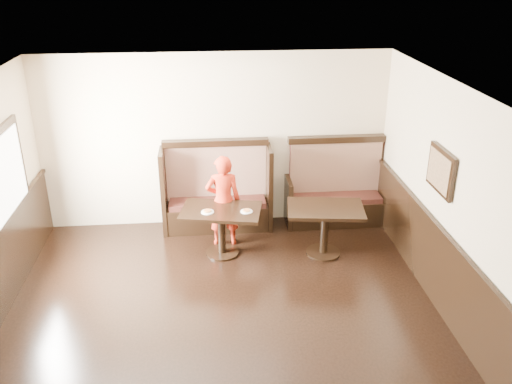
{
  "coord_description": "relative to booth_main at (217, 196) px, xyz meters",
  "views": [
    {
      "loc": [
        -0.12,
        -4.72,
        4.14
      ],
      "look_at": [
        0.54,
        2.35,
        1.0
      ],
      "focal_mm": 38.0,
      "sensor_mm": 36.0,
      "label": 1
    }
  ],
  "objects": [
    {
      "name": "ground",
      "position": [
        0.0,
        -3.3,
        -0.53
      ],
      "size": [
        7.0,
        7.0,
        0.0
      ],
      "primitive_type": "plane",
      "color": "black",
      "rests_on": "ground"
    },
    {
      "name": "table_neighbor",
      "position": [
        1.55,
        -1.06,
        0.04
      ],
      "size": [
        1.18,
        0.85,
        0.76
      ],
      "rotation": [
        0.0,
        0.0,
        -0.13
      ],
      "color": "black",
      "rests_on": "ground"
    },
    {
      "name": "pizza_plate_right",
      "position": [
        0.4,
        -1.02,
        0.21
      ],
      "size": [
        0.18,
        0.18,
        0.03
      ],
      "color": "white",
      "rests_on": "table_main"
    },
    {
      "name": "child",
      "position": [
        0.08,
        -0.61,
        0.2
      ],
      "size": [
        0.54,
        0.37,
        1.45
      ],
      "primitive_type": "imported",
      "rotation": [
        0.0,
        0.0,
        3.18
      ],
      "color": "red",
      "rests_on": "ground"
    },
    {
      "name": "room_shell",
      "position": [
        -0.3,
        -3.01,
        0.14
      ],
      "size": [
        7.0,
        7.0,
        7.0
      ],
      "color": "#CAB192",
      "rests_on": "ground"
    },
    {
      "name": "booth_neighbor",
      "position": [
        1.95,
        -0.0,
        -0.05
      ],
      "size": [
        1.65,
        0.72,
        1.45
      ],
      "color": "black",
      "rests_on": "ground"
    },
    {
      "name": "pizza_plate_left",
      "position": [
        -0.16,
        -0.99,
        0.22
      ],
      "size": [
        0.19,
        0.19,
        0.03
      ],
      "color": "white",
      "rests_on": "table_main"
    },
    {
      "name": "booth_main",
      "position": [
        0.0,
        0.0,
        0.0
      ],
      "size": [
        1.75,
        0.72,
        1.45
      ],
      "color": "black",
      "rests_on": "ground"
    },
    {
      "name": "table_main",
      "position": [
        0.04,
        -0.92,
        0.03
      ],
      "size": [
        1.26,
        0.92,
        0.73
      ],
      "rotation": [
        0.0,
        0.0,
        -0.19
      ],
      "color": "black",
      "rests_on": "ground"
    }
  ]
}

